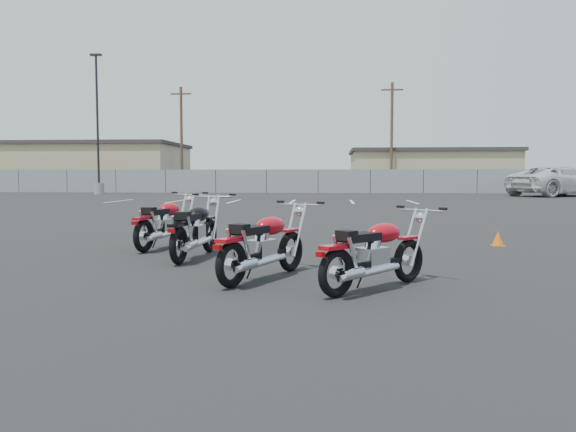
# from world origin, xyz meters

# --- Properties ---
(ground) EXTENTS (120.00, 120.00, 0.00)m
(ground) POSITION_xyz_m (0.00, 0.00, 0.00)
(ground) COLOR black
(ground) RESTS_ON ground
(motorcycle_front_red) EXTENTS (0.91, 2.00, 0.98)m
(motorcycle_front_red) POSITION_xyz_m (-2.08, 1.50, 0.45)
(motorcycle_front_red) COLOR black
(motorcycle_front_red) RESTS_ON ground
(motorcycle_second_black) EXTENTS (0.78, 2.02, 0.99)m
(motorcycle_second_black) POSITION_xyz_m (-1.24, 0.30, 0.45)
(motorcycle_second_black) COLOR black
(motorcycle_second_black) RESTS_ON ground
(motorcycle_third_red) EXTENTS (1.22, 1.86, 0.95)m
(motorcycle_third_red) POSITION_xyz_m (0.04, -1.44, 0.43)
(motorcycle_third_red) COLOR black
(motorcycle_third_red) RESTS_ON ground
(motorcycle_rear_red) EXTENTS (1.54, 1.60, 0.92)m
(motorcycle_rear_red) POSITION_xyz_m (1.38, -1.98, 0.42)
(motorcycle_rear_red) COLOR black
(motorcycle_rear_red) RESTS_ON ground
(training_cone_near) EXTENTS (0.23, 0.23, 0.27)m
(training_cone_near) POSITION_xyz_m (3.98, 2.24, 0.14)
(training_cone_near) COLOR orange
(training_cone_near) RESTS_ON ground
(light_pole_west) EXTENTS (0.80, 0.70, 9.84)m
(light_pole_west) POSITION_xyz_m (-15.48, 30.47, 2.53)
(light_pole_west) COLOR gray
(light_pole_west) RESTS_ON ground
(chainlink_fence) EXTENTS (80.06, 0.06, 1.80)m
(chainlink_fence) POSITION_xyz_m (-0.00, 35.00, 0.90)
(chainlink_fence) COLOR gray
(chainlink_fence) RESTS_ON ground
(tan_building_west) EXTENTS (18.40, 10.40, 4.30)m
(tan_building_west) POSITION_xyz_m (-22.00, 42.00, 2.16)
(tan_building_west) COLOR tan
(tan_building_west) RESTS_ON ground
(tan_building_east) EXTENTS (14.40, 9.40, 3.70)m
(tan_building_east) POSITION_xyz_m (10.00, 44.00, 1.86)
(tan_building_east) COLOR tan
(tan_building_east) RESTS_ON ground
(utility_pole_b) EXTENTS (1.80, 0.24, 9.00)m
(utility_pole_b) POSITION_xyz_m (-12.00, 40.00, 4.69)
(utility_pole_b) COLOR #493022
(utility_pole_b) RESTS_ON ground
(utility_pole_c) EXTENTS (1.80, 0.24, 9.00)m
(utility_pole_c) POSITION_xyz_m (6.00, 39.00, 4.69)
(utility_pole_c) COLOR #493022
(utility_pole_c) RESTS_ON ground
(parking_line_stripes) EXTENTS (15.12, 4.00, 0.01)m
(parking_line_stripes) POSITION_xyz_m (-2.50, 20.00, 0.00)
(parking_line_stripes) COLOR silver
(parking_line_stripes) RESTS_ON ground
(white_van) EXTENTS (6.74, 8.58, 3.05)m
(white_van) POSITION_xyz_m (15.65, 29.06, 1.53)
(white_van) COLOR silver
(white_van) RESTS_ON ground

